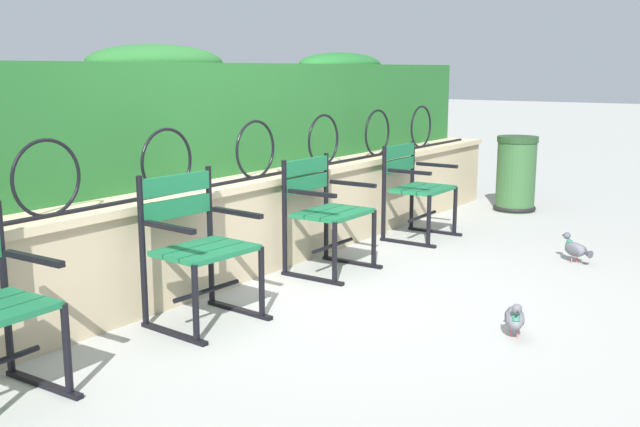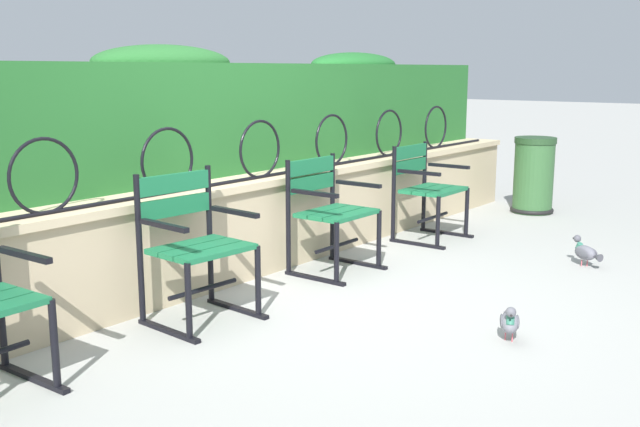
{
  "view_description": "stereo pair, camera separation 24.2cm",
  "coord_description": "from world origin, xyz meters",
  "views": [
    {
      "loc": [
        -3.8,
        -2.5,
        1.46
      ],
      "look_at": [
        0.0,
        0.14,
        0.55
      ],
      "focal_mm": 41.21,
      "sensor_mm": 36.0,
      "label": 1
    },
    {
      "loc": [
        -3.65,
        -2.7,
        1.46
      ],
      "look_at": [
        0.0,
        0.14,
        0.55
      ],
      "focal_mm": 41.21,
      "sensor_mm": 36.0,
      "label": 2
    }
  ],
  "objects": [
    {
      "name": "stone_wall",
      "position": [
        0.0,
        0.92,
        0.35
      ],
      "size": [
        7.95,
        0.41,
        0.69
      ],
      "color": "tan",
      "rests_on": "ground"
    },
    {
      "name": "hedge_row",
      "position": [
        0.02,
        1.39,
        1.13
      ],
      "size": [
        7.79,
        0.6,
        0.94
      ],
      "color": "#236028",
      "rests_on": "stone_wall"
    },
    {
      "name": "park_chair_centre_left",
      "position": [
        -0.81,
        0.45,
        0.46
      ],
      "size": [
        0.59,
        0.55,
        0.88
      ],
      "color": "#19663D",
      "rests_on": "ground"
    },
    {
      "name": "trash_bin",
      "position": [
        3.61,
        0.16,
        0.37
      ],
      "size": [
        0.44,
        0.44,
        0.78
      ],
      "color": "#2D562D",
      "rests_on": "ground"
    },
    {
      "name": "ground_plane",
      "position": [
        0.0,
        0.0,
        0.0
      ],
      "size": [
        60.0,
        60.0,
        0.0
      ],
      "primitive_type": "plane",
      "color": "#9E9E99"
    },
    {
      "name": "iron_arch_fence",
      "position": [
        -0.2,
        0.84,
        0.88
      ],
      "size": [
        7.4,
        0.02,
        0.42
      ],
      "color": "black",
      "rests_on": "stone_wall"
    },
    {
      "name": "park_chair_rightmost",
      "position": [
        1.87,
        0.44,
        0.45
      ],
      "size": [
        0.58,
        0.53,
        0.82
      ],
      "color": "#19663D",
      "rests_on": "ground"
    },
    {
      "name": "pigeon_near_chairs",
      "position": [
        1.8,
        -0.99,
        0.11
      ],
      "size": [
        0.19,
        0.27,
        0.22
      ],
      "color": "#5B5B66",
      "rests_on": "ground"
    },
    {
      "name": "pigeon_far_side",
      "position": [
        -0.01,
        -1.17,
        0.11
      ],
      "size": [
        0.28,
        0.18,
        0.22
      ],
      "color": "slate",
      "rests_on": "ground"
    },
    {
      "name": "park_chair_centre_right",
      "position": [
        0.53,
        0.47,
        0.46
      ],
      "size": [
        0.57,
        0.52,
        0.83
      ],
      "color": "#19663D",
      "rests_on": "ground"
    }
  ]
}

